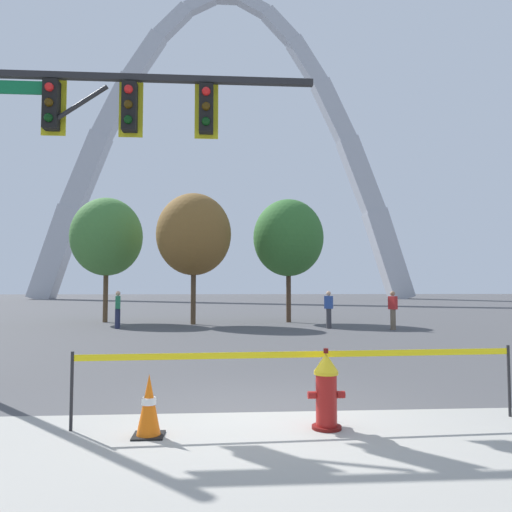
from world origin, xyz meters
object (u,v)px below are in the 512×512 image
object	(u,v)px
pedestrian_walking_left	(393,310)
fire_hydrant	(326,391)
pedestrian_standing_center	(329,309)
traffic_cone_by_hydrant	(149,406)
monument_arch	(226,160)
pedestrian_walking_right	(118,309)
traffic_signal_gantry	(70,148)

from	to	relation	value
pedestrian_walking_left	fire_hydrant	bearing A→B (deg)	-112.45
pedestrian_standing_center	pedestrian_walking_left	bearing A→B (deg)	-18.39
traffic_cone_by_hydrant	pedestrian_standing_center	world-z (taller)	pedestrian_standing_center
traffic_cone_by_hydrant	monument_arch	distance (m)	72.07
pedestrian_walking_right	monument_arch	bearing A→B (deg)	84.64
pedestrian_standing_center	traffic_signal_gantry	bearing A→B (deg)	-121.58
fire_hydrant	traffic_signal_gantry	xyz separation A→B (m)	(-4.05, 2.89, 3.80)
traffic_cone_by_hydrant	pedestrian_walking_right	size ratio (longest dim) A/B	0.46
pedestrian_standing_center	pedestrian_walking_right	world-z (taller)	same
traffic_cone_by_hydrant	pedestrian_walking_right	bearing A→B (deg)	102.93
pedestrian_walking_right	pedestrian_walking_left	bearing A→B (deg)	-6.81
pedestrian_walking_left	traffic_cone_by_hydrant	bearing A→B (deg)	-119.25
fire_hydrant	traffic_signal_gantry	world-z (taller)	traffic_signal_gantry
fire_hydrant	traffic_cone_by_hydrant	world-z (taller)	fire_hydrant
traffic_cone_by_hydrant	pedestrian_walking_left	distance (m)	16.17
traffic_cone_by_hydrant	pedestrian_standing_center	size ratio (longest dim) A/B	0.46
monument_arch	pedestrian_walking_right	world-z (taller)	monument_arch
traffic_cone_by_hydrant	pedestrian_standing_center	bearing A→B (deg)	70.13
fire_hydrant	pedestrian_walking_left	distance (m)	15.09
traffic_signal_gantry	pedestrian_walking_right	bearing A→B (deg)	97.54
traffic_signal_gantry	monument_arch	world-z (taller)	monument_arch
traffic_cone_by_hydrant	monument_arch	xyz separation A→B (m)	(1.46, 68.97, 20.87)
traffic_signal_gantry	pedestrian_walking_left	distance (m)	15.17
pedestrian_walking_left	traffic_signal_gantry	bearing A→B (deg)	-131.59
fire_hydrant	pedestrian_standing_center	xyz separation A→B (m)	(3.26, 14.77, 0.35)
traffic_cone_by_hydrant	pedestrian_walking_right	xyz separation A→B (m)	(-3.55, 15.48, 0.46)
traffic_signal_gantry	fire_hydrant	bearing A→B (deg)	-35.51
monument_arch	pedestrian_standing_center	size ratio (longest dim) A/B	36.18
traffic_cone_by_hydrant	fire_hydrant	bearing A→B (deg)	4.43
traffic_signal_gantry	monument_arch	bearing A→B (deg)	87.07
traffic_cone_by_hydrant	pedestrian_walking_right	world-z (taller)	pedestrian_walking_right
traffic_signal_gantry	pedestrian_walking_right	world-z (taller)	traffic_signal_gantry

